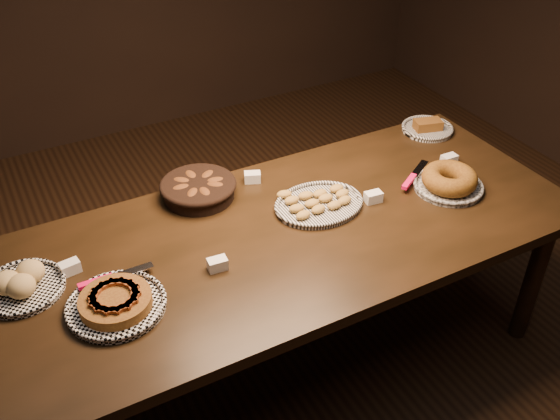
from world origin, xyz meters
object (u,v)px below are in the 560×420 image
madeleine_platter (318,203)px  bundt_cake_plate (449,181)px  apple_tart_plate (116,303)px  buffet_table (283,247)px

madeleine_platter → bundt_cake_plate: bundt_cake_plate is taller
apple_tart_plate → bundt_cake_plate: (1.46, 0.03, 0.02)m
buffet_table → bundt_cake_plate: bearing=-5.0°
buffet_table → apple_tart_plate: apple_tart_plate is taller
buffet_table → apple_tart_plate: (-0.69, -0.10, 0.10)m
bundt_cake_plate → buffet_table: bearing=-176.3°
apple_tart_plate → madeleine_platter: 0.92m
apple_tart_plate → bundt_cake_plate: size_ratio=0.95×
buffet_table → bundt_cake_plate: 0.78m
buffet_table → bundt_cake_plate: bundt_cake_plate is taller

